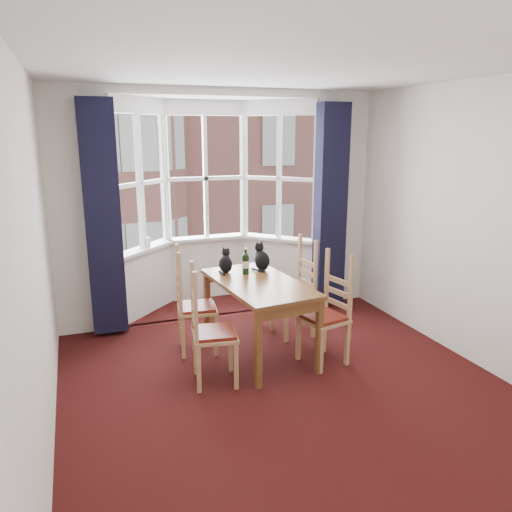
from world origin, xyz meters
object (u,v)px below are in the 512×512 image
chair_left_near (205,335)px  candle_tall (148,243)px  dining_table (259,291)px  wine_bottle (246,263)px  chair_right_far (300,294)px  cat_left (226,263)px  cat_right (262,259)px  chair_left_far (189,309)px  chair_right_near (330,317)px

chair_left_near → candle_tall: (-0.19, 2.05, 0.46)m
dining_table → wine_bottle: (-0.03, 0.32, 0.23)m
chair_right_far → cat_left: (-0.86, 0.09, 0.43)m
cat_left → candle_tall: cat_left is taller
cat_right → wine_bottle: 0.25m
chair_right_far → wine_bottle: wine_bottle is taller
chair_left_far → chair_right_near: 1.49m
chair_right_far → cat_right: cat_right is taller
wine_bottle → dining_table: bearing=-84.4°
chair_right_far → candle_tall: bearing=140.2°
chair_left_near → candle_tall: 2.11m
dining_table → chair_right_near: 0.78m
chair_left_far → wine_bottle: 0.78m
chair_right_near → candle_tall: (-1.51, 2.03, 0.46)m
chair_left_near → chair_right_near: 1.31m
wine_bottle → chair_right_near: bearing=-47.3°
chair_left_far → cat_left: size_ratio=3.33×
chair_left_far → candle_tall: (-0.21, 1.31, 0.46)m
chair_left_near → chair_right_far: same height
chair_left_far → wine_bottle: bearing=-0.5°
chair_right_near → candle_tall: size_ratio=7.07×
chair_left_far → candle_tall: bearing=98.9°
chair_right_far → cat_right: 0.64m
chair_left_far → chair_right_far: same height
chair_left_far → chair_right_near: same height
wine_bottle → candle_tall: wine_bottle is taller
chair_left_near → cat_right: cat_right is taller
chair_right_far → wine_bottle: (-0.68, -0.05, 0.45)m
cat_right → wine_bottle: cat_right is taller
dining_table → chair_right_far: chair_right_far is taller
chair_left_far → chair_right_far: bearing=1.8°
chair_right_near → wine_bottle: bearing=132.7°
chair_left_near → cat_right: (0.88, 0.84, 0.45)m
chair_right_near → chair_right_far: same height
cat_left → chair_right_far: bearing=-5.8°
chair_left_far → dining_table: bearing=-25.6°
chair_left_far → chair_left_near: bearing=-91.1°
chair_right_far → cat_right: size_ratio=2.92×
cat_left → wine_bottle: wine_bottle is taller
cat_right → cat_left: bearing=175.9°
wine_bottle → chair_right_far: bearing=4.0°
wine_bottle → candle_tall: 1.57m
chair_left_near → cat_right: size_ratio=2.92×
cat_left → wine_bottle: (0.19, -0.14, 0.02)m
chair_right_far → wine_bottle: 0.82m
chair_right_far → dining_table: bearing=-150.6°
dining_table → cat_right: 0.51m
cat_left → cat_right: bearing=-4.1°
dining_table → chair_right_far: (0.65, 0.36, -0.23)m
cat_right → chair_right_near: bearing=-62.1°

